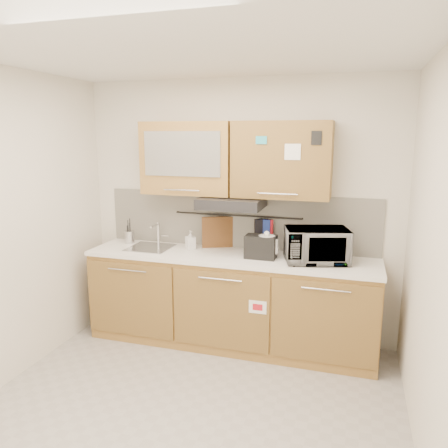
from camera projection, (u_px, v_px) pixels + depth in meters
The scene contains 20 objects.
floor at pixel (186, 414), 3.28m from camera, with size 3.20×3.20×0.00m, color #9E9993.
ceiling at pixel (178, 47), 2.75m from camera, with size 3.20×3.20×0.00m, color white.
wall_back at pixel (238, 211), 4.42m from camera, with size 3.20×3.20×0.00m, color silver.
wall_right at pixel (436, 267), 2.56m from camera, with size 3.00×3.00×0.00m, color silver.
base_cabinet at pixel (230, 305), 4.31m from camera, with size 2.80×0.64×0.88m.
countertop at pixel (230, 257), 4.21m from camera, with size 2.82×0.62×0.04m, color white.
backsplash at pixel (238, 221), 4.43m from camera, with size 2.80×0.02×0.56m, color silver.
upper_cabinets at pixel (233, 159), 4.15m from camera, with size 1.82×0.37×0.70m.
range_hood at pixel (232, 203), 4.16m from camera, with size 0.60×0.46×0.10m, color black.
sink at pixel (151, 248), 4.46m from camera, with size 0.42×0.40×0.26m.
utensil_rail at pixel (237, 216), 4.38m from camera, with size 0.02×0.02×1.30m, color black.
utensil_crock at pixel (130, 237), 4.65m from camera, with size 0.11×0.11×0.27m.
kettle at pixel (267, 248), 4.07m from camera, with size 0.19×0.17×0.26m.
toaster at pixel (261, 247), 4.08m from camera, with size 0.29×0.17×0.22m.
microwave at pixel (316, 245), 3.95m from camera, with size 0.56×0.38×0.31m, color #999999.
soap_bottle at pixel (190, 240), 4.40m from camera, with size 0.09×0.09×0.19m, color #999999.
cutting_board at pixel (219, 238), 4.47m from camera, with size 0.36×0.03×0.44m, color brown.
oven_mitt at pixel (264, 230), 4.31m from camera, with size 0.12×0.03×0.21m, color #213698.
dark_pouch at pixel (261, 229), 4.32m from camera, with size 0.13×0.04×0.21m, color black.
pot_holder at pixel (267, 227), 4.30m from camera, with size 0.12×0.02×0.14m, color #B41821.
Camera 1 is at (1.12, -2.71, 2.06)m, focal length 35.00 mm.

